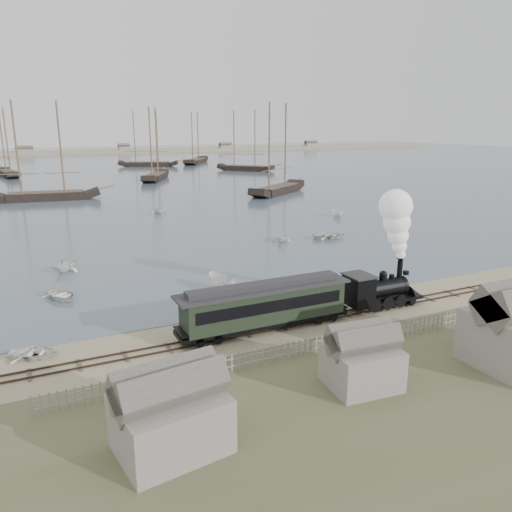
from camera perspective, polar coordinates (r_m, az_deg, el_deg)
name	(u,v)px	position (r m, az deg, el deg)	size (l,w,h in m)	color
ground	(248,322)	(40.07, -0.97, -7.56)	(600.00, 600.00, 0.00)	tan
harbor_water	(60,166)	(204.85, -21.52, 9.56)	(600.00, 336.00, 0.06)	#465665
rail_track	(259,331)	(38.38, 0.29, -8.53)	(120.00, 1.80, 0.16)	#33251B
picket_fence_west	(199,379)	(32.01, -6.49, -13.75)	(19.00, 0.10, 1.20)	slate
picket_fence_east	(435,329)	(41.19, 19.82, -7.85)	(15.00, 0.10, 1.20)	slate
shed_left	(172,449)	(26.28, -9.57, -20.92)	(5.00, 4.00, 4.10)	slate
shed_mid	(360,385)	(31.72, 11.85, -14.28)	(4.00, 3.50, 3.60)	slate
far_spit	(46,155)	(284.52, -22.86, 10.62)	(500.00, 20.00, 1.80)	tan
locomotive	(394,256)	(43.71, 15.47, -0.01)	(7.78, 2.91, 9.70)	black
passenger_coach	(265,304)	(37.83, 1.01, -5.51)	(13.75, 2.65, 3.34)	black
beached_dinghy	(33,353)	(37.37, -24.09, -10.08)	(3.29, 2.35, 0.68)	white
rowboat_0	(61,295)	(48.16, -21.40, -4.15)	(3.74, 2.67, 0.77)	white
rowboat_1	(65,264)	(56.69, -20.96, -0.83)	(3.25, 2.81, 1.71)	white
rowboat_2	(222,283)	(47.04, -3.96, -3.08)	(3.96, 1.49, 1.53)	white
rowboat_3	(329,235)	(69.11, 8.35, 2.35)	(4.42, 3.15, 0.91)	white
rowboat_4	(282,236)	(66.67, 3.00, 2.32)	(2.96, 2.55, 1.56)	white
rowboat_5	(337,213)	(85.78, 9.22, 4.85)	(3.16, 1.19, 1.22)	white
rowboat_7	(158,208)	(89.52, -11.15, 5.36)	(3.39, 2.93, 1.79)	white
schooner_2	(41,151)	(111.47, -23.34, 10.98)	(21.32, 4.92, 20.00)	black
schooner_3	(154,144)	(144.16, -11.59, 12.47)	(19.57, 4.52, 20.00)	black
schooner_4	(278,148)	(113.05, 2.58, 12.18)	(20.74, 4.79, 20.00)	black
schooner_5	(245,140)	(169.72, -1.22, 13.07)	(19.62, 4.53, 20.00)	black
schooner_7	(4,142)	(168.19, -26.82, 11.51)	(19.28, 4.45, 20.00)	black
schooner_8	(147,139)	(191.04, -12.35, 12.94)	(21.59, 4.98, 20.00)	black
schooner_9	(195,138)	(203.97, -6.94, 13.27)	(23.00, 5.31, 20.00)	black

